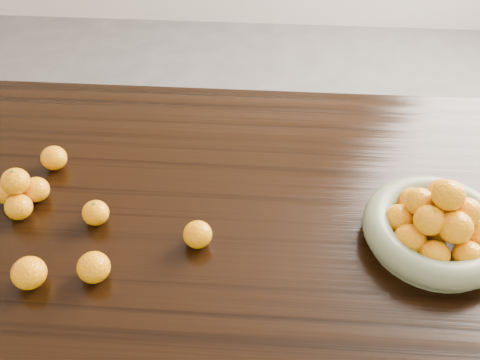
# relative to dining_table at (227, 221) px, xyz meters

# --- Properties ---
(ground) EXTENTS (5.00, 5.00, 0.00)m
(ground) POSITION_rel_dining_table_xyz_m (0.00, 0.00, -0.66)
(ground) COLOR #565351
(ground) RESTS_ON ground
(dining_table) EXTENTS (2.00, 1.00, 0.75)m
(dining_table) POSITION_rel_dining_table_xyz_m (0.00, 0.00, 0.00)
(dining_table) COLOR black
(dining_table) RESTS_ON ground
(fruit_bowl) EXTENTS (0.34, 0.34, 0.18)m
(fruit_bowl) POSITION_rel_dining_table_xyz_m (0.50, -0.11, 0.14)
(fruit_bowl) COLOR gray
(fruit_bowl) RESTS_ON dining_table
(orange_pyramid) EXTENTS (0.13, 0.13, 0.11)m
(orange_pyramid) POSITION_rel_dining_table_xyz_m (-0.50, -0.06, 0.13)
(orange_pyramid) COLOR orange
(orange_pyramid) RESTS_ON dining_table
(loose_orange_0) EXTENTS (0.06, 0.06, 0.06)m
(loose_orange_0) POSITION_rel_dining_table_xyz_m (-0.30, -0.11, 0.12)
(loose_orange_0) COLOR orange
(loose_orange_0) RESTS_ON dining_table
(loose_orange_1) EXTENTS (0.07, 0.07, 0.07)m
(loose_orange_1) POSITION_rel_dining_table_xyz_m (-0.26, -0.27, 0.12)
(loose_orange_1) COLOR orange
(loose_orange_1) RESTS_ON dining_table
(loose_orange_2) EXTENTS (0.07, 0.07, 0.06)m
(loose_orange_2) POSITION_rel_dining_table_xyz_m (-0.05, -0.16, 0.12)
(loose_orange_2) COLOR orange
(loose_orange_2) RESTS_ON dining_table
(loose_orange_3) EXTENTS (0.07, 0.07, 0.06)m
(loose_orange_3) POSITION_rel_dining_table_xyz_m (-0.47, 0.09, 0.12)
(loose_orange_3) COLOR orange
(loose_orange_3) RESTS_ON dining_table
(loose_orange_4) EXTENTS (0.07, 0.07, 0.07)m
(loose_orange_4) POSITION_rel_dining_table_xyz_m (-0.40, -0.29, 0.12)
(loose_orange_4) COLOR orange
(loose_orange_4) RESTS_ON dining_table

